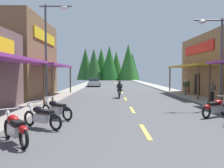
% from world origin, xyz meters
% --- Properties ---
extents(ground, '(10.32, 93.62, 0.10)m').
position_xyz_m(ground, '(0.00, 31.81, -0.05)').
color(ground, '#4C4C4F').
extents(sidewalk_left, '(2.03, 93.62, 0.12)m').
position_xyz_m(sidewalk_left, '(-6.18, 31.81, 0.06)').
color(sidewalk_left, gray).
rests_on(sidewalk_left, ground).
extents(sidewalk_right, '(2.03, 93.62, 0.12)m').
position_xyz_m(sidewalk_right, '(6.18, 31.81, 0.06)').
color(sidewalk_right, '#9E9991').
rests_on(sidewalk_right, ground).
extents(centerline_dashes, '(0.16, 69.45, 0.01)m').
position_xyz_m(centerline_dashes, '(0.00, 35.49, 0.01)').
color(centerline_dashes, '#E0C64C').
rests_on(centerline_dashes, ground).
extents(storefront_left_far, '(9.80, 9.31, 6.97)m').
position_xyz_m(storefront_left_far, '(-11.16, 21.31, 3.48)').
color(storefront_left_far, brown).
rests_on(storefront_left_far, ground).
extents(streetlamp_left, '(2.13, 0.30, 6.68)m').
position_xyz_m(streetlamp_left, '(-5.25, 15.53, 4.31)').
color(streetlamp_left, '#474C51').
rests_on(streetlamp_left, ground).
extents(streetlamp_right, '(2.13, 0.30, 5.54)m').
position_xyz_m(streetlamp_right, '(5.21, 14.35, 3.67)').
color(streetlamp_right, '#474C51').
rests_on(streetlamp_right, ground).
extents(motorcycle_parked_right_3, '(1.86, 1.22, 1.04)m').
position_xyz_m(motorcycle_parked_right_3, '(3.94, 11.40, 0.49)').
color(motorcycle_parked_right_3, black).
rests_on(motorcycle_parked_right_3, ground).
extents(motorcycle_parked_left_0, '(1.44, 1.72, 1.04)m').
position_xyz_m(motorcycle_parked_left_0, '(-4.24, 6.99, 0.49)').
color(motorcycle_parked_left_0, black).
rests_on(motorcycle_parked_left_0, ground).
extents(motorcycle_parked_left_1, '(1.86, 1.24, 1.04)m').
position_xyz_m(motorcycle_parked_left_1, '(-3.99, 9.03, 0.49)').
color(motorcycle_parked_left_1, black).
rests_on(motorcycle_parked_left_1, ground).
extents(motorcycle_parked_left_2, '(1.78, 1.35, 1.04)m').
position_xyz_m(motorcycle_parked_left_2, '(-3.85, 10.94, 0.49)').
color(motorcycle_parked_left_2, black).
rests_on(motorcycle_parked_left_2, ground).
extents(rider_cruising_lead, '(0.60, 2.14, 1.57)m').
position_xyz_m(rider_cruising_lead, '(-0.47, 20.78, 0.66)').
color(rider_cruising_lead, black).
rests_on(rider_cruising_lead, ground).
extents(pedestrian_by_shop, '(0.56, 0.31, 1.63)m').
position_xyz_m(pedestrian_by_shop, '(6.19, 17.04, 0.94)').
color(pedestrian_by_shop, black).
rests_on(pedestrian_by_shop, ground).
extents(pedestrian_browsing, '(0.56, 0.32, 1.63)m').
position_xyz_m(pedestrian_browsing, '(5.96, 22.49, 0.94)').
color(pedestrian_browsing, '#726659').
rests_on(pedestrian_browsing, ground).
extents(pedestrian_strolling, '(0.32, 0.56, 1.66)m').
position_xyz_m(pedestrian_strolling, '(6.64, 23.56, 0.96)').
color(pedestrian_strolling, maroon).
rests_on(pedestrian_strolling, ground).
extents(parked_car_curbside, '(2.20, 4.37, 1.40)m').
position_xyz_m(parked_car_curbside, '(-3.96, 39.41, 0.69)').
color(parked_car_curbside, silver).
rests_on(parked_car_curbside, ground).
extents(treeline_backdrop, '(21.26, 11.33, 11.57)m').
position_xyz_m(treeline_backdrop, '(-1.85, 77.79, 5.30)').
color(treeline_backdrop, '#215B23').
rests_on(treeline_backdrop, ground).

